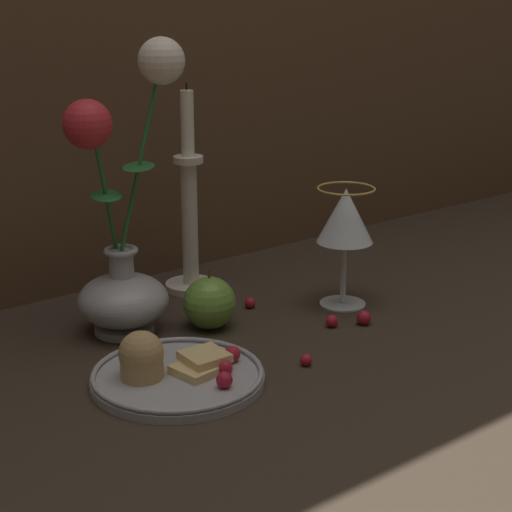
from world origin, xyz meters
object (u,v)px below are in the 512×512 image
(candlestick, at_px, (190,221))
(apple_beside_vase, at_px, (210,303))
(wine_glass, at_px, (345,220))
(vase, at_px, (123,242))
(plate_with_pastries, at_px, (172,371))

(candlestick, height_order, apple_beside_vase, candlestick)
(apple_beside_vase, bearing_deg, wine_glass, -12.52)
(candlestick, xyz_separation_m, apple_beside_vase, (-0.07, -0.14, -0.07))
(wine_glass, bearing_deg, vase, 160.40)
(plate_with_pastries, distance_m, candlestick, 0.33)
(plate_with_pastries, xyz_separation_m, candlestick, (0.20, 0.25, 0.09))
(wine_glass, xyz_separation_m, candlestick, (-0.14, 0.19, -0.02))
(plate_with_pastries, bearing_deg, candlestick, 52.31)
(vase, xyz_separation_m, wine_glass, (0.29, -0.10, 0.00))
(vase, distance_m, candlestick, 0.18)
(wine_glass, height_order, candlestick, candlestick)
(vase, bearing_deg, wine_glass, -19.60)
(vase, bearing_deg, plate_with_pastries, -102.76)
(vase, xyz_separation_m, candlestick, (0.16, 0.08, -0.02))
(vase, distance_m, apple_beside_vase, 0.14)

